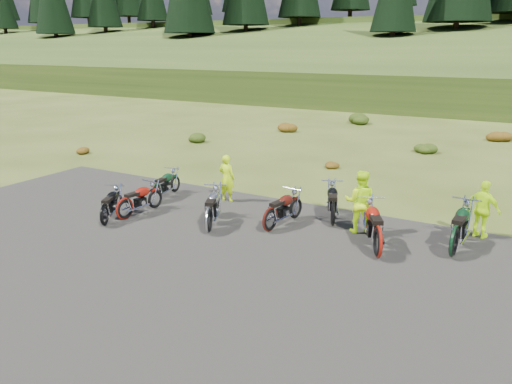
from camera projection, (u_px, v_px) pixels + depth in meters
The scene contains 22 objects.
ground at pixel (221, 238), 13.89m from camera, with size 300.00×300.00×0.00m, color #364115.
gravel_pad at pixel (176, 264), 12.22m from camera, with size 20.00×12.00×0.04m, color black.
hill_slope at pixel (468, 93), 55.58m from camera, with size 300.00×46.00×3.00m, color #283C14, non-canonical shape.
hill_plateau at pixel (507, 70), 105.61m from camera, with size 300.00×90.00×9.17m, color #283C14.
shrub_0 at pixel (85, 149), 24.50m from camera, with size 0.77×0.77×0.45m, color #6D320D.
shrub_1 at pixel (196, 136), 27.53m from camera, with size 1.03×1.03×0.61m, color #1F370D.
shrub_2 at pixel (286, 126), 30.55m from camera, with size 1.30×1.30×0.77m, color #6D320D.
shrub_3 at pixel (359, 117), 33.58m from camera, with size 1.56×1.56×0.92m, color #1F370D.
shrub_4 at pixel (330, 163), 21.68m from camera, with size 0.77×0.77×0.45m, color #6D320D.
shrub_5 at pixel (425, 147), 24.71m from camera, with size 1.03×1.03×0.61m, color #1F370D.
shrub_6 at pixel (498, 134), 27.73m from camera, with size 1.30×1.30×0.77m, color #6D320D.
motorcycle_0 at pixel (106, 226), 14.80m from camera, with size 1.85×0.62×0.97m, color black, non-canonical shape.
motorcycle_1 at pixel (126, 220), 15.30m from camera, with size 1.91×0.64×1.00m, color maroon, non-canonical shape.
motorcycle_2 at pixel (157, 203), 16.97m from camera, with size 1.87×0.62×0.98m, color #0E3319, non-canonical shape.
motorcycle_3 at pixel (209, 233), 14.24m from camera, with size 2.13×0.71×1.12m, color #9B9CA0, non-canonical shape.
motorcycle_4 at pixel (270, 232), 14.33m from camera, with size 2.01×0.67×1.05m, color #45110B, non-canonical shape.
motorcycle_5 at pixel (332, 226), 14.77m from camera, with size 2.10×0.70×1.10m, color black, non-canonical shape.
motorcycle_6 at pixel (377, 258), 12.58m from camera, with size 2.33×0.78×1.22m, color maroon, non-canonical shape.
motorcycle_7 at pixel (452, 257), 12.63m from camera, with size 2.32×0.77×1.22m, color black, non-canonical shape.
person_middle at pixel (227, 179), 16.87m from camera, with size 0.59×0.39×1.61m, color #BAE90C.
person_right_a at pixel (360, 203), 14.02m from camera, with size 0.88×0.68×1.80m, color #BAE90C.
person_right_b at pixel (483, 210), 13.66m from camera, with size 0.95×0.39×1.62m, color #BAE90C.
Camera 1 is at (7.23, -10.78, 5.18)m, focal length 35.00 mm.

